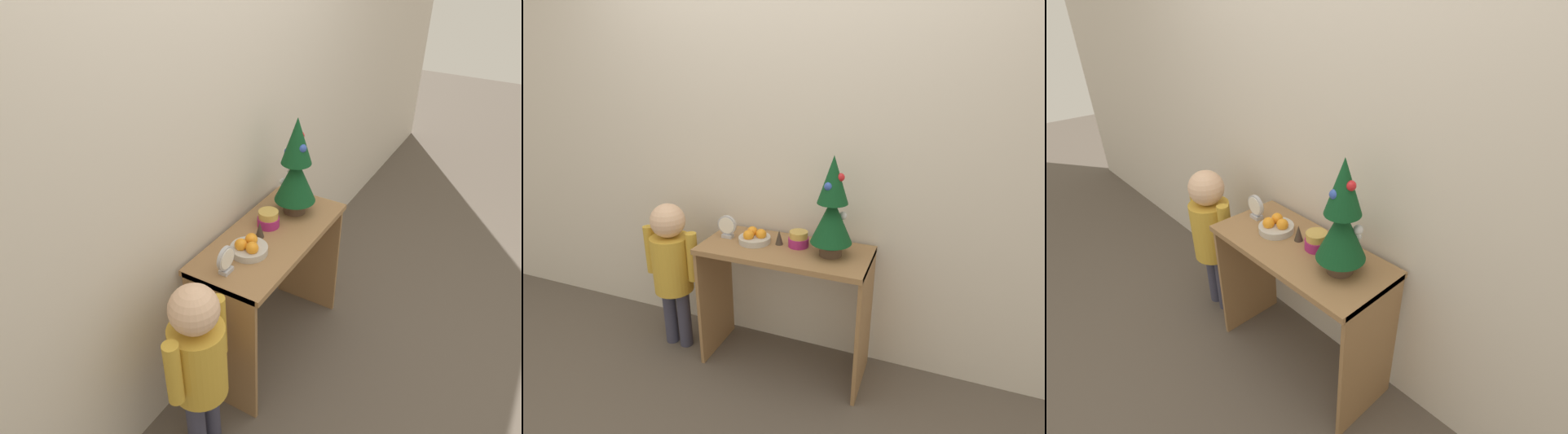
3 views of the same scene
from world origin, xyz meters
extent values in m
plane|color=brown|center=(0.00, 0.00, 0.00)|extent=(12.00, 12.00, 0.00)
cube|color=beige|center=(0.00, 0.46, 1.25)|extent=(7.00, 0.05, 2.50)
cube|color=olive|center=(0.00, 0.21, 0.74)|extent=(0.93, 0.42, 0.03)
cube|color=olive|center=(-0.46, 0.21, 0.38)|extent=(0.02, 0.39, 0.76)
cube|color=olive|center=(0.46, 0.21, 0.38)|extent=(0.02, 0.39, 0.76)
cylinder|color=#4C3828|center=(0.26, 0.21, 0.78)|extent=(0.12, 0.12, 0.05)
cylinder|color=brown|center=(0.26, 0.21, 0.83)|extent=(0.02, 0.02, 0.04)
cone|color=#0F421E|center=(0.26, 0.21, 0.95)|extent=(0.22, 0.22, 0.24)
cone|color=#0F421E|center=(0.26, 0.21, 1.17)|extent=(0.16, 0.16, 0.24)
sphere|color=#2D4CA8|center=(0.25, 0.26, 1.06)|extent=(0.05, 0.05, 0.05)
sphere|color=red|center=(0.29, 0.21, 1.18)|extent=(0.04, 0.04, 0.04)
sphere|color=#2D4CA8|center=(0.24, 0.18, 1.14)|extent=(0.04, 0.04, 0.04)
sphere|color=silver|center=(0.30, 0.26, 0.97)|extent=(0.04, 0.04, 0.04)
sphere|color=#2D4CA8|center=(0.26, 0.26, 1.10)|extent=(0.04, 0.04, 0.04)
sphere|color=silver|center=(0.27, 0.30, 0.91)|extent=(0.04, 0.04, 0.04)
cylinder|color=#B7B2A8|center=(-0.19, 0.22, 0.78)|extent=(0.18, 0.18, 0.03)
sphere|color=orange|center=(-0.15, 0.23, 0.81)|extent=(0.06, 0.06, 0.06)
sphere|color=orange|center=(-0.21, 0.25, 0.81)|extent=(0.06, 0.06, 0.06)
sphere|color=orange|center=(-0.21, 0.19, 0.81)|extent=(0.06, 0.06, 0.06)
cylinder|color=#9E2366|center=(0.06, 0.26, 0.78)|extent=(0.11, 0.11, 0.05)
cylinder|color=gold|center=(0.06, 0.26, 0.83)|extent=(0.10, 0.10, 0.04)
cube|color=#B2B2B7|center=(-0.36, 0.23, 0.77)|extent=(0.06, 0.04, 0.02)
cylinder|color=#B2B2B7|center=(-0.36, 0.23, 0.84)|extent=(0.11, 0.02, 0.11)
cylinder|color=white|center=(-0.36, 0.22, 0.84)|extent=(0.10, 0.00, 0.10)
cone|color=#382D23|center=(-0.05, 0.25, 0.80)|extent=(0.04, 0.04, 0.08)
cylinder|color=#38384C|center=(-0.76, 0.14, 0.20)|extent=(0.08, 0.08, 0.39)
cylinder|color=#38384C|center=(-0.66, 0.14, 0.20)|extent=(0.08, 0.08, 0.39)
cylinder|color=gold|center=(-0.71, 0.14, 0.57)|extent=(0.24, 0.24, 0.35)
sphere|color=#E0B28E|center=(-0.71, 0.14, 0.85)|extent=(0.20, 0.20, 0.20)
cylinder|color=gold|center=(-0.86, 0.14, 0.64)|extent=(0.07, 0.07, 0.30)
cylinder|color=gold|center=(-0.56, 0.14, 0.64)|extent=(0.07, 0.07, 0.30)
camera|label=1|loc=(-1.82, -0.83, 2.17)|focal=35.00mm
camera|label=2|loc=(0.74, -1.68, 1.66)|focal=28.00mm
camera|label=3|loc=(1.19, -0.87, 1.85)|focal=28.00mm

